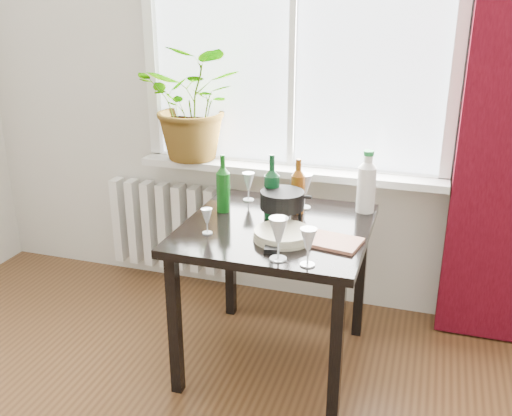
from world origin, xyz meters
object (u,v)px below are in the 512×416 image
(fondue_pot, at_px, (282,208))
(cleaning_bottle, at_px, (367,181))
(wine_bottle_left, at_px, (223,183))
(cutting_board, at_px, (329,241))
(plate_stack, at_px, (283,235))
(wineglass_front_right, at_px, (278,238))
(potted_plant, at_px, (196,103))
(wine_bottle_right, at_px, (272,187))
(wineglass_far_right, at_px, (308,247))
(wineglass_back_left, at_px, (248,186))
(wineglass_back_center, at_px, (305,191))
(radiator, at_px, (172,226))
(tv_remote, at_px, (273,243))
(bottle_amber, at_px, (298,185))
(table, at_px, (276,243))
(wineglass_front_left, at_px, (207,221))

(fondue_pot, bearing_deg, cleaning_bottle, 51.71)
(wine_bottle_left, xyz_separation_m, cutting_board, (0.57, -0.22, -0.14))
(plate_stack, bearing_deg, cutting_board, 7.35)
(wineglass_front_right, bearing_deg, cutting_board, 54.31)
(potted_plant, bearing_deg, cleaning_bottle, -16.22)
(wine_bottle_right, bearing_deg, potted_plant, 139.24)
(potted_plant, xyz_separation_m, wineglass_far_right, (0.88, -0.97, -0.35))
(cutting_board, bearing_deg, wineglass_back_left, 141.08)
(cleaning_bottle, bearing_deg, wineglass_back_center, -171.62)
(potted_plant, xyz_separation_m, plate_stack, (0.72, -0.75, -0.41))
(radiator, relative_size, cleaning_bottle, 2.53)
(potted_plant, distance_m, wineglass_far_right, 1.35)
(wine_bottle_left, xyz_separation_m, wineglass_back_center, (0.37, 0.16, -0.05))
(tv_remote, bearing_deg, fondue_pot, 85.92)
(plate_stack, bearing_deg, wine_bottle_left, 146.44)
(bottle_amber, bearing_deg, cutting_board, -55.24)
(table, bearing_deg, radiator, 143.46)
(radiator, height_order, wine_bottle_left, wine_bottle_left)
(wineglass_back_center, bearing_deg, potted_plant, 154.74)
(wineglass_back_left, relative_size, cutting_board, 0.56)
(bottle_amber, relative_size, fondue_pot, 1.18)
(tv_remote, bearing_deg, wineglass_far_right, -48.68)
(wine_bottle_right, bearing_deg, radiator, 145.90)
(potted_plant, relative_size, bottle_amber, 2.34)
(potted_plant, relative_size, plate_stack, 2.47)
(potted_plant, bearing_deg, radiator, 172.47)
(table, height_order, wine_bottle_left, wine_bottle_left)
(bottle_amber, relative_size, cleaning_bottle, 0.88)
(wine_bottle_left, relative_size, fondue_pot, 1.23)
(wineglass_front_left, relative_size, fondue_pot, 0.51)
(bottle_amber, distance_m, wineglass_back_left, 0.30)
(bottle_amber, distance_m, fondue_pot, 0.18)
(table, xyz_separation_m, bottle_amber, (0.05, 0.19, 0.23))
(radiator, relative_size, wine_bottle_left, 2.78)
(wineglass_front_right, bearing_deg, table, 107.01)
(wine_bottle_right, bearing_deg, wineglass_far_right, -58.18)
(potted_plant, xyz_separation_m, wineglass_front_right, (0.75, -0.95, -0.34))
(wineglass_front_right, xyz_separation_m, cutting_board, (0.16, 0.23, -0.09))
(wine_bottle_right, xyz_separation_m, fondue_pot, (0.07, -0.06, -0.08))
(table, xyz_separation_m, wineglass_front_left, (-0.27, -0.19, 0.15))
(table, relative_size, bottle_amber, 3.06)
(table, distance_m, wine_bottle_left, 0.39)
(potted_plant, bearing_deg, wineglass_back_center, -25.26)
(radiator, distance_m, wineglass_far_right, 1.53)
(bottle_amber, bearing_deg, fondue_pot, -101.84)
(potted_plant, bearing_deg, wine_bottle_left, -55.20)
(wineglass_front_right, distance_m, wineglass_back_center, 0.61)
(wineglass_far_right, xyz_separation_m, cutting_board, (0.04, 0.24, -0.07))
(fondue_pot, xyz_separation_m, tv_remote, (0.03, -0.25, -0.07))
(plate_stack, bearing_deg, wine_bottle_right, 117.32)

